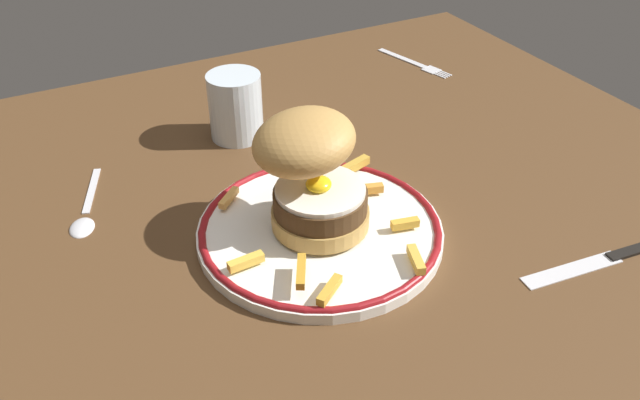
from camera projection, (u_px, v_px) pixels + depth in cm
name	position (u px, v px, depth cm)	size (l,w,h in cm)	color
ground_plane	(275.00, 270.00, 66.41)	(116.49, 99.33, 4.00)	#52361E
dinner_plate	(320.00, 230.00, 67.22)	(25.40, 25.40, 1.60)	white
burger	(311.00, 170.00, 63.96)	(12.78, 13.13, 12.35)	tan
fries_pile	(331.00, 217.00, 66.92)	(21.52, 23.30, 1.57)	orange
water_glass	(236.00, 111.00, 82.67)	(6.82, 6.82, 8.53)	silver
fork	(415.00, 63.00, 103.35)	(4.98, 14.28, 0.36)	silver
knife	(613.00, 256.00, 64.68)	(18.06, 3.29, 0.70)	black
spoon	(84.00, 217.00, 69.79)	(6.10, 13.09, 0.90)	silver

